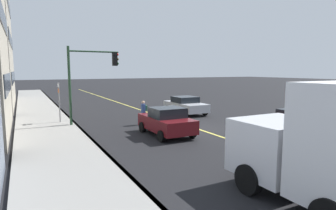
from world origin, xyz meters
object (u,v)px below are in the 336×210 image
(car_maroon, at_px, (166,121))
(pedestrian_with_backpack, at_px, (144,111))
(car_silver, at_px, (186,105))
(street_sign_post, at_px, (59,100))
(car_tan, at_px, (299,127))
(traffic_light_mast, at_px, (90,72))

(car_maroon, height_order, pedestrian_with_backpack, pedestrian_with_backpack)
(car_silver, bearing_deg, street_sign_post, 89.75)
(car_maroon, bearing_deg, car_tan, -131.29)
(car_maroon, xyz_separation_m, car_tan, (-4.53, -5.15, 0.03))
(pedestrian_with_backpack, relative_size, traffic_light_mast, 0.31)
(car_silver, distance_m, car_tan, 10.63)
(car_silver, relative_size, street_sign_post, 1.53)
(car_tan, height_order, traffic_light_mast, traffic_light_mast)
(car_maroon, distance_m, traffic_light_mast, 6.29)
(car_maroon, distance_m, street_sign_post, 7.90)
(street_sign_post, bearing_deg, car_maroon, -141.52)
(car_tan, xyz_separation_m, pedestrian_with_backpack, (7.89, 5.12, 0.12))
(car_maroon, height_order, car_tan, car_tan)
(car_maroon, height_order, traffic_light_mast, traffic_light_mast)
(street_sign_post, bearing_deg, car_tan, -136.75)
(traffic_light_mast, bearing_deg, pedestrian_with_backpack, -114.06)
(car_maroon, xyz_separation_m, pedestrian_with_backpack, (3.36, -0.03, 0.15))
(pedestrian_with_backpack, distance_m, street_sign_post, 5.69)
(car_tan, height_order, street_sign_post, street_sign_post)
(car_tan, relative_size, pedestrian_with_backpack, 2.39)
(street_sign_post, bearing_deg, car_silver, -90.25)
(car_silver, xyz_separation_m, pedestrian_with_backpack, (-2.74, 4.90, 0.20))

